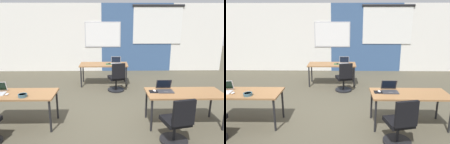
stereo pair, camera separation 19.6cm
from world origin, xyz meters
The scene contains 15 objects.
ground_plane centered at (0.00, 0.00, 0.00)m, with size 24.00×24.00×0.00m.
back_wall_assembly centered at (0.05, 4.20, 1.41)m, with size 10.00×0.27×2.80m.
desk_near_left centered at (-1.75, -0.60, 0.66)m, with size 1.60×0.70×0.72m.
desk_near_right centered at (1.75, -0.60, 0.66)m, with size 1.60×0.70×0.72m.
desk_far_center centered at (0.00, 2.20, 0.66)m, with size 1.60×0.70×0.72m.
mouse_near_left_end centered at (-1.91, -0.69, 0.74)m, with size 0.06×0.10×0.03m.
laptop_far_right centered at (0.41, 2.24, 0.77)m, with size 0.34×0.29×0.23m.
mousepad_far_right centered at (0.18, 2.17, 0.72)m, with size 0.22×0.19×0.00m.
mouse_far_right centered at (0.18, 2.17, 0.74)m, with size 0.06×0.10×0.03m.
chair_far_right centered at (0.41, 1.51, 0.38)m, with size 0.54×0.59×0.92m.
laptop_near_right_inner centered at (1.35, -0.50, 0.77)m, with size 0.33×0.31×0.23m.
mousepad_near_right_inner centered at (1.13, -0.55, 0.72)m, with size 0.22×0.19×0.00m.
mouse_near_right_inner centered at (1.13, -0.55, 0.74)m, with size 0.07×0.11×0.03m.
chair_near_right_inner centered at (1.38, -1.34, 0.38)m, with size 0.52×0.58×0.92m.
snack_bowl centered at (-1.55, -0.80, 0.76)m, with size 0.18×0.18×0.06m.
Camera 2 is at (0.34, -4.75, 2.25)m, focal length 33.88 mm.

